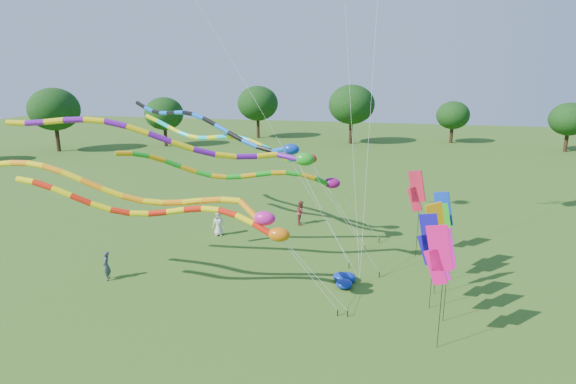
% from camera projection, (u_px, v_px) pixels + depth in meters
% --- Properties ---
extents(ground, '(160.00, 160.00, 0.00)m').
position_uv_depth(ground, '(297.00, 317.00, 21.61)').
color(ground, '#2D5516').
rests_on(ground, ground).
extents(tree_ring, '(114.05, 121.36, 9.71)m').
position_uv_depth(tree_ring, '(349.00, 206.00, 19.64)').
color(tree_ring, '#382314').
rests_on(tree_ring, ground).
extents(tube_kite_red, '(14.68, 1.96, 6.65)m').
position_uv_depth(tube_kite_red, '(183.00, 215.00, 21.60)').
color(tube_kite_red, black).
rests_on(tube_kite_red, ground).
extents(tube_kite_orange, '(16.10, 1.53, 7.28)m').
position_uv_depth(tube_kite_orange, '(161.00, 196.00, 21.93)').
color(tube_kite_orange, black).
rests_on(tube_kite_orange, ground).
extents(tube_kite_purple, '(18.01, 4.11, 9.26)m').
position_uv_depth(tube_kite_purple, '(192.00, 143.00, 23.70)').
color(tube_kite_purple, black).
rests_on(tube_kite_purple, ground).
extents(tube_kite_blue, '(16.50, 7.81, 9.01)m').
position_uv_depth(tube_kite_blue, '(219.00, 128.00, 30.44)').
color(tube_kite_blue, black).
rests_on(tube_kite_blue, ground).
extents(tube_kite_cyan, '(15.33, 2.87, 8.20)m').
position_uv_depth(tube_kite_cyan, '(244.00, 144.00, 30.79)').
color(tube_kite_cyan, black).
rests_on(tube_kite_cyan, ground).
extents(tube_kite_green, '(13.97, 6.32, 7.05)m').
position_uv_depth(tube_kite_green, '(258.00, 174.00, 28.10)').
color(tube_kite_green, black).
rests_on(tube_kite_green, ground).
extents(banner_pole_red, '(1.09, 0.56, 5.22)m').
position_uv_depth(banner_pole_red, '(416.00, 191.00, 27.64)').
color(banner_pole_red, black).
rests_on(banner_pole_red, ground).
extents(banner_pole_blue_b, '(1.09, 0.55, 4.66)m').
position_uv_depth(banner_pole_blue_b, '(442.00, 214.00, 25.21)').
color(banner_pole_blue_b, black).
rests_on(banner_pole_blue_b, ground).
extents(banner_pole_blue_a, '(1.12, 0.46, 4.60)m').
position_uv_depth(banner_pole_blue_a, '(429.00, 239.00, 21.68)').
color(banner_pole_blue_a, black).
rests_on(banner_pole_blue_a, ground).
extents(banner_pole_magenta_b, '(1.15, 0.33, 4.35)m').
position_uv_depth(banner_pole_magenta_b, '(443.00, 255.00, 20.57)').
color(banner_pole_magenta_b, black).
rests_on(banner_pole_magenta_b, ground).
extents(banner_pole_green, '(1.15, 0.30, 4.27)m').
position_uv_depth(banner_pole_green, '(441.00, 226.00, 24.51)').
color(banner_pole_green, black).
rests_on(banner_pole_green, ground).
extents(banner_pole_magenta_a, '(1.14, 0.36, 5.16)m').
position_uv_depth(banner_pole_magenta_a, '(438.00, 255.00, 18.37)').
color(banner_pole_magenta_a, black).
rests_on(banner_pole_magenta_a, ground).
extents(banner_pole_orange, '(1.11, 0.49, 4.74)m').
position_uv_depth(banner_pole_orange, '(435.00, 227.00, 22.89)').
color(banner_pole_orange, black).
rests_on(banner_pole_orange, ground).
extents(blue_nylon_heap, '(1.71, 1.25, 0.52)m').
position_uv_depth(blue_nylon_heap, '(351.00, 283.00, 24.38)').
color(blue_nylon_heap, '#0B2799').
rests_on(blue_nylon_heap, ground).
extents(person_a, '(0.91, 0.72, 1.64)m').
position_uv_depth(person_a, '(218.00, 224.00, 31.88)').
color(person_a, silver).
rests_on(person_a, ground).
extents(person_b, '(0.55, 0.67, 1.57)m').
position_uv_depth(person_b, '(106.00, 266.00, 25.17)').
color(person_b, '#3B4752').
rests_on(person_b, ground).
extents(person_c, '(0.76, 0.92, 1.71)m').
position_uv_depth(person_c, '(301.00, 213.00, 34.18)').
color(person_c, maroon).
rests_on(person_c, ground).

